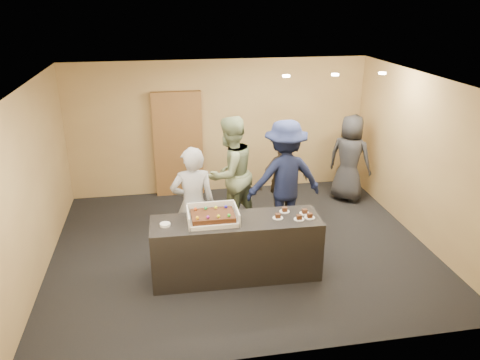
{
  "coord_description": "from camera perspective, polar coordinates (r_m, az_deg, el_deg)",
  "views": [
    {
      "loc": [
        -1.19,
        -6.61,
        3.85
      ],
      "look_at": [
        -0.02,
        0.0,
        1.18
      ],
      "focal_mm": 35.0,
      "sensor_mm": 36.0,
      "label": 1
    }
  ],
  "objects": [
    {
      "name": "person_dark_suit",
      "position": [
        9.41,
        13.23,
        2.61
      ],
      "size": [
        1.0,
        0.98,
        1.73
      ],
      "primitive_type": "imported",
      "rotation": [
        0.0,
        0.0,
        2.41
      ],
      "color": "#2A2B30",
      "rests_on": "floor"
    },
    {
      "name": "person_brown_extra",
      "position": [
        8.13,
        5.28,
        -0.27
      ],
      "size": [
        1.04,
        0.65,
        1.65
      ],
      "primitive_type": "imported",
      "rotation": [
        0.0,
        0.0,
        3.42
      ],
      "color": "brown",
      "rests_on": "floor"
    },
    {
      "name": "room",
      "position": [
        7.17,
        0.15,
        1.27
      ],
      "size": [
        6.04,
        6.0,
        2.7
      ],
      "color": "black",
      "rests_on": "ground"
    },
    {
      "name": "slice_b",
      "position": [
        6.86,
        5.45,
        -3.69
      ],
      "size": [
        0.15,
        0.15,
        0.07
      ],
      "color": "white",
      "rests_on": "serving_counter"
    },
    {
      "name": "plate_stack",
      "position": [
        6.51,
        -9.11,
        -5.39
      ],
      "size": [
        0.14,
        0.14,
        0.04
      ],
      "primitive_type": "cylinder",
      "color": "white",
      "rests_on": "serving_counter"
    },
    {
      "name": "sheet_cake",
      "position": [
        6.5,
        -3.34,
        -4.36
      ],
      "size": [
        0.59,
        0.41,
        0.12
      ],
      "color": "#3F1B0E",
      "rests_on": "cake_box"
    },
    {
      "name": "serving_counter",
      "position": [
        6.8,
        -0.47,
        -8.3
      ],
      "size": [
        2.42,
        0.76,
        0.9
      ],
      "primitive_type": "cube",
      "rotation": [
        0.0,
        0.0,
        -0.03
      ],
      "color": "black",
      "rests_on": "floor"
    },
    {
      "name": "person_sage_man",
      "position": [
        7.99,
        -1.21,
        0.77
      ],
      "size": [
        1.23,
        1.18,
        2.0
      ],
      "primitive_type": "imported",
      "rotation": [
        0.0,
        0.0,
        3.75
      ],
      "color": "#8FA074",
      "rests_on": "floor"
    },
    {
      "name": "person_server_grey",
      "position": [
        7.05,
        -5.72,
        -3.05
      ],
      "size": [
        0.68,
        0.45,
        1.83
      ],
      "primitive_type": "imported",
      "rotation": [
        0.0,
        0.0,
        3.17
      ],
      "color": "#9B9BA0",
      "rests_on": "floor"
    },
    {
      "name": "slice_c",
      "position": [
        6.65,
        7.22,
        -4.61
      ],
      "size": [
        0.15,
        0.15,
        0.07
      ],
      "color": "white",
      "rests_on": "serving_counter"
    },
    {
      "name": "person_navy_man",
      "position": [
        7.86,
        5.49,
        0.25
      ],
      "size": [
        1.33,
        0.83,
        1.98
      ],
      "primitive_type": "imported",
      "rotation": [
        0.0,
        0.0,
        3.22
      ],
      "color": "#171E41",
      "rests_on": "floor"
    },
    {
      "name": "slice_e",
      "position": [
        6.72,
        8.49,
        -4.39
      ],
      "size": [
        0.15,
        0.15,
        0.07
      ],
      "color": "white",
      "rests_on": "serving_counter"
    },
    {
      "name": "cake_box",
      "position": [
        6.55,
        -3.35,
        -4.66
      ],
      "size": [
        0.7,
        0.48,
        0.21
      ],
      "color": "white",
      "rests_on": "serving_counter"
    },
    {
      "name": "ceiling_spotlights",
      "position": [
        7.73,
        11.52,
        12.48
      ],
      "size": [
        1.72,
        0.12,
        0.03
      ],
      "color": "#FFEAC6",
      "rests_on": "ceiling"
    },
    {
      "name": "storage_cabinet",
      "position": [
        9.45,
        -7.54,
        4.32
      ],
      "size": [
        0.96,
        0.15,
        2.12
      ],
      "primitive_type": "cube",
      "color": "brown",
      "rests_on": "floor"
    },
    {
      "name": "slice_a",
      "position": [
        6.66,
        4.63,
        -4.46
      ],
      "size": [
        0.15,
        0.15,
        0.07
      ],
      "color": "white",
      "rests_on": "serving_counter"
    },
    {
      "name": "slice_d",
      "position": [
        6.83,
        7.88,
        -3.89
      ],
      "size": [
        0.15,
        0.15,
        0.07
      ],
      "color": "white",
      "rests_on": "serving_counter"
    }
  ]
}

